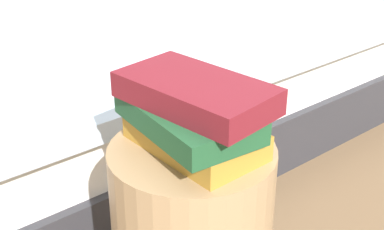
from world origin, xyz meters
TOP-DOWN VIEW (x-y plane):
  - bed at (-1.07, 0.75)m, footprint 1.66×2.10m
  - book_ochre at (0.00, 0.01)m, footprint 0.28×0.17m
  - book_forest at (0.00, -0.01)m, footprint 0.31×0.22m
  - book_maroon at (0.01, -0.00)m, footprint 0.31×0.18m

SIDE VIEW (x-z plane):
  - bed at x=-1.07m, z-range -0.08..0.54m
  - book_ochre at x=0.00m, z-range 0.54..0.60m
  - book_forest at x=0.00m, z-range 0.60..0.64m
  - book_maroon at x=0.01m, z-range 0.64..0.70m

